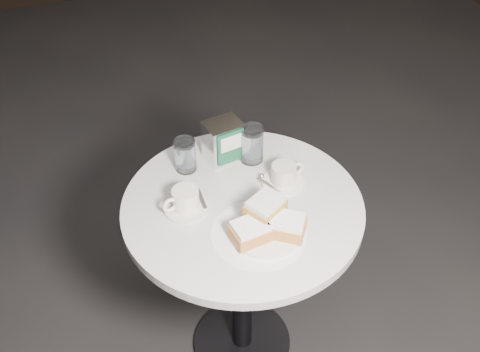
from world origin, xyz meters
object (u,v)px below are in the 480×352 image
(napkin_dispenser, at_px, (224,141))
(water_glass_right, at_px, (252,145))
(beignet_plate, at_px, (267,224))
(coffee_cup_right, at_px, (284,176))
(cafe_table, at_px, (242,248))
(coffee_cup_left, at_px, (185,201))
(water_glass_left, at_px, (185,156))

(napkin_dispenser, bearing_deg, water_glass_right, -35.50)
(water_glass_right, height_order, napkin_dispenser, napkin_dispenser)
(beignet_plate, bearing_deg, coffee_cup_right, 51.88)
(cafe_table, bearing_deg, beignet_plate, -84.45)
(coffee_cup_right, bearing_deg, water_glass_right, 100.99)
(beignet_plate, bearing_deg, coffee_cup_left, 134.42)
(beignet_plate, distance_m, coffee_cup_left, 0.25)
(beignet_plate, relative_size, coffee_cup_right, 1.67)
(water_glass_left, distance_m, water_glass_right, 0.21)
(cafe_table, height_order, water_glass_right, water_glass_right)
(coffee_cup_right, relative_size, water_glass_left, 1.33)
(beignet_plate, height_order, water_glass_left, water_glass_left)
(water_glass_left, height_order, water_glass_right, water_glass_right)
(beignet_plate, xyz_separation_m, water_glass_right, (0.09, 0.31, 0.02))
(water_glass_right, bearing_deg, napkin_dispenser, 152.16)
(cafe_table, distance_m, coffee_cup_right, 0.27)
(water_glass_left, xyz_separation_m, water_glass_right, (0.21, -0.03, 0.01))
(coffee_cup_left, bearing_deg, beignet_plate, -56.65)
(coffee_cup_right, bearing_deg, coffee_cup_left, 172.47)
(coffee_cup_left, relative_size, water_glass_left, 1.45)
(coffee_cup_right, bearing_deg, beignet_plate, -134.39)
(beignet_plate, relative_size, water_glass_left, 2.23)
(coffee_cup_left, height_order, water_glass_right, water_glass_right)
(beignet_plate, bearing_deg, water_glass_left, 108.76)
(beignet_plate, relative_size, water_glass_right, 1.99)
(cafe_table, distance_m, beignet_plate, 0.27)
(coffee_cup_right, xyz_separation_m, water_glass_right, (-0.04, 0.14, 0.03))
(beignet_plate, bearing_deg, water_glass_right, 73.98)
(coffee_cup_right, bearing_deg, water_glass_left, 138.77)
(beignet_plate, distance_m, napkin_dispenser, 0.35)
(water_glass_right, bearing_deg, water_glass_left, 170.72)
(coffee_cup_right, distance_m, napkin_dispenser, 0.22)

